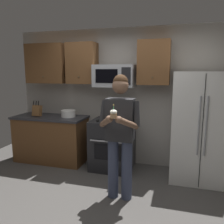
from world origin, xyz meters
TOP-DOWN VIEW (x-y plane):
  - ground_plane at (0.00, 0.00)m, footprint 6.00×6.00m
  - wall_back at (0.00, 1.75)m, footprint 4.40×0.10m
  - oven_range at (-0.15, 1.36)m, footprint 0.76×0.70m
  - microwave at (-0.15, 1.48)m, footprint 0.74×0.41m
  - refrigerator at (1.35, 1.32)m, footprint 0.90×0.75m
  - cabinet_row_upper at (-0.72, 1.53)m, footprint 2.78×0.36m
  - counter_left at (-1.45, 1.38)m, footprint 1.44×0.66m
  - knife_block at (-1.71, 1.33)m, footprint 0.16×0.15m
  - bowl_large_white at (-1.07, 1.43)m, footprint 0.29×0.29m
  - person at (0.23, 0.37)m, footprint 0.60×0.48m
  - cupcake at (0.23, 0.04)m, footprint 0.09×0.09m

SIDE VIEW (x-z plane):
  - ground_plane at x=0.00m, z-range 0.00..0.00m
  - oven_range at x=-0.15m, z-range 0.00..0.93m
  - counter_left at x=-1.45m, z-range 0.00..0.92m
  - refrigerator at x=1.35m, z-range 0.00..1.80m
  - bowl_large_white at x=-1.07m, z-range 0.92..1.06m
  - person at x=0.23m, z-range 0.11..1.88m
  - knife_block at x=-1.71m, z-range 0.87..1.19m
  - cupcake at x=0.23m, z-range 1.20..1.38m
  - wall_back at x=0.00m, z-range 0.00..2.60m
  - microwave at x=-0.15m, z-range 1.52..1.92m
  - cabinet_row_upper at x=-0.72m, z-range 1.57..2.33m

